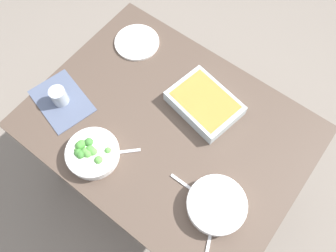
{
  "coord_description": "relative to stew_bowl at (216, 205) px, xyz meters",
  "views": [
    {
      "loc": [
        -0.38,
        0.5,
        2.08
      ],
      "look_at": [
        0.0,
        0.0,
        0.74
      ],
      "focal_mm": 35.99,
      "sensor_mm": 36.0,
      "label": 1
    }
  ],
  "objects": [
    {
      "name": "ground_plane",
      "position": [
        0.36,
        -0.17,
        -0.77
      ],
      "size": [
        6.0,
        6.0,
        0.0
      ],
      "primitive_type": "plane",
      "color": "slate"
    },
    {
      "name": "dining_table",
      "position": [
        0.36,
        -0.17,
        -0.12
      ],
      "size": [
        1.2,
        0.9,
        0.74
      ],
      "color": "#4C3D33",
      "rests_on": "ground_plane"
    },
    {
      "name": "placemat",
      "position": [
        0.82,
        0.03,
        -0.03
      ],
      "size": [
        0.32,
        0.26,
        0.0
      ],
      "primitive_type": "cube",
      "rotation": [
        0.0,
        0.0,
        -0.25
      ],
      "color": "#4C5670",
      "rests_on": "dining_table"
    },
    {
      "name": "stew_bowl",
      "position": [
        0.0,
        0.0,
        0.0
      ],
      "size": [
        0.24,
        0.24,
        0.06
      ],
      "color": "white",
      "rests_on": "dining_table"
    },
    {
      "name": "broccoli_bowl",
      "position": [
        0.53,
        0.13,
        -0.0
      ],
      "size": [
        0.22,
        0.22,
        0.07
      ],
      "color": "white",
      "rests_on": "dining_table"
    },
    {
      "name": "baking_dish",
      "position": [
        0.29,
        -0.34,
        0.0
      ],
      "size": [
        0.34,
        0.27,
        0.06
      ],
      "color": "silver",
      "rests_on": "dining_table"
    },
    {
      "name": "drink_cup",
      "position": [
        0.82,
        0.03,
        0.01
      ],
      "size": [
        0.07,
        0.07,
        0.08
      ],
      "color": "#B2BCC6",
      "rests_on": "dining_table"
    },
    {
      "name": "side_plate",
      "position": [
        0.76,
        -0.43,
        -0.03
      ],
      "size": [
        0.22,
        0.22,
        0.01
      ],
      "primitive_type": "cylinder",
      "color": "white",
      "rests_on": "dining_table"
    },
    {
      "name": "spoon_by_stew",
      "position": [
        0.1,
        0.0,
        -0.03
      ],
      "size": [
        0.18,
        0.03,
        0.01
      ],
      "color": "silver",
      "rests_on": "dining_table"
    },
    {
      "name": "spoon_by_broccoli",
      "position": [
        0.47,
        0.07,
        -0.03
      ],
      "size": [
        0.14,
        0.14,
        0.01
      ],
      "color": "silver",
      "rests_on": "dining_table"
    }
  ]
}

